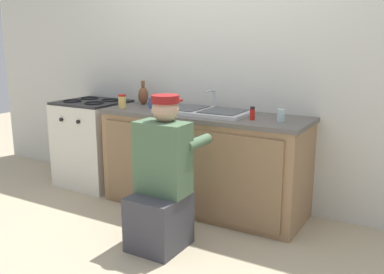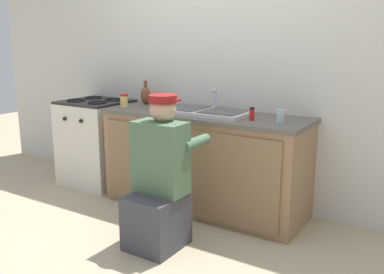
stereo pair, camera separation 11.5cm
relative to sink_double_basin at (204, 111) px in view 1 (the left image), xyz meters
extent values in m
plane|color=tan|center=(0.00, -0.30, -0.88)|extent=(12.00, 12.00, 0.00)
cube|color=silver|center=(0.00, 0.35, 0.37)|extent=(6.00, 0.10, 2.50)
cube|color=#997551|center=(0.00, 0.00, -0.47)|extent=(1.80, 0.60, 0.83)
cube|color=#866747|center=(-0.43, -0.31, -0.47)|extent=(0.79, 0.02, 0.73)
cube|color=#866747|center=(0.43, -0.31, -0.47)|extent=(0.79, 0.02, 0.73)
cube|color=#5B5651|center=(0.00, 0.00, -0.04)|extent=(1.84, 0.62, 0.04)
cube|color=silver|center=(0.00, 0.00, 0.00)|extent=(0.80, 0.44, 0.03)
cube|color=#4C4F51|center=(-0.19, 0.00, 0.01)|extent=(0.33, 0.35, 0.01)
cube|color=#4C4F51|center=(0.19, 0.00, 0.01)|extent=(0.33, 0.35, 0.01)
cylinder|color=#B7BABF|center=(0.00, 0.19, 0.07)|extent=(0.02, 0.02, 0.18)
cylinder|color=#B7BABF|center=(0.00, 0.11, 0.16)|extent=(0.02, 0.16, 0.02)
cube|color=silver|center=(-1.30, 0.00, -0.46)|extent=(0.64, 0.60, 0.85)
cube|color=#262628|center=(-1.30, 0.00, -0.02)|extent=(0.63, 0.59, 0.02)
torus|color=black|center=(-1.44, -0.12, 0.00)|extent=(0.19, 0.19, 0.02)
torus|color=black|center=(-1.15, -0.12, 0.00)|extent=(0.19, 0.19, 0.02)
torus|color=black|center=(-1.44, 0.12, 0.00)|extent=(0.19, 0.19, 0.02)
torus|color=black|center=(-1.15, 0.12, 0.00)|extent=(0.19, 0.19, 0.02)
cylinder|color=black|center=(-1.41, -0.31, -0.16)|extent=(0.04, 0.02, 0.04)
cylinder|color=black|center=(-1.18, -0.31, -0.16)|extent=(0.04, 0.02, 0.04)
cube|color=#3F3F47|center=(0.09, -0.83, -0.68)|extent=(0.36, 0.40, 0.40)
cube|color=#4C6B4C|center=(0.09, -0.77, -0.22)|extent=(0.38, 0.22, 0.52)
sphere|color=tan|center=(0.09, -0.73, 0.12)|extent=(0.19, 0.19, 0.19)
cylinder|color=maroon|center=(0.09, -0.73, 0.20)|extent=(0.20, 0.20, 0.06)
cube|color=maroon|center=(0.09, -0.65, 0.18)|extent=(0.13, 0.09, 0.02)
cylinder|color=#4C6B4C|center=(-0.08, -0.57, -0.13)|extent=(0.08, 0.30, 0.08)
cylinder|color=#4C6B4C|center=(0.26, -0.57, -0.13)|extent=(0.08, 0.30, 0.08)
cylinder|color=#DBB760|center=(-0.78, -0.15, 0.04)|extent=(0.07, 0.07, 0.11)
cylinder|color=#B21E19|center=(-0.78, -0.15, 0.10)|extent=(0.07, 0.07, 0.02)
cylinder|color=#ADC6CC|center=(0.71, -0.06, 0.03)|extent=(0.06, 0.06, 0.10)
cylinder|color=red|center=(0.48, -0.09, 0.02)|extent=(0.04, 0.04, 0.08)
cylinder|color=black|center=(0.48, -0.09, 0.08)|extent=(0.04, 0.04, 0.02)
cylinder|color=#335699|center=(-0.54, 0.00, 0.03)|extent=(0.08, 0.08, 0.09)
torus|color=#335699|center=(-0.48, 0.00, 0.03)|extent=(0.06, 0.01, 0.06)
ellipsoid|color=brown|center=(-0.76, 0.15, 0.07)|extent=(0.10, 0.10, 0.17)
cylinder|color=brown|center=(-0.76, 0.15, 0.18)|extent=(0.04, 0.04, 0.06)
camera|label=1|loc=(1.75, -3.19, 0.60)|focal=40.00mm
camera|label=2|loc=(1.85, -3.13, 0.60)|focal=40.00mm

